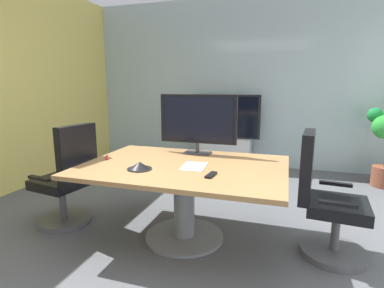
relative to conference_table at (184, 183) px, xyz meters
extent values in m
plane|color=#515459|center=(0.13, -0.29, -0.57)|extent=(7.57, 7.57, 0.00)
cube|color=#9EB2B7|center=(0.13, 2.99, 0.92)|extent=(5.77, 0.10, 2.98)
cube|color=olive|center=(0.00, 0.00, 0.16)|extent=(1.88, 1.32, 0.04)
cylinder|color=slate|center=(0.00, 0.00, -0.21)|extent=(0.20, 0.20, 0.70)
cylinder|color=slate|center=(0.00, 0.00, -0.55)|extent=(0.76, 0.76, 0.03)
cylinder|color=#4C4C51|center=(-1.36, -0.09, -0.54)|extent=(0.56, 0.56, 0.06)
cylinder|color=#4C4C51|center=(-1.36, -0.09, -0.33)|extent=(0.07, 0.07, 0.36)
cube|color=black|center=(-1.36, -0.09, -0.11)|extent=(0.55, 0.55, 0.10)
cube|color=black|center=(-1.09, -0.13, 0.22)|extent=(0.16, 0.46, 0.60)
cube|color=black|center=(-1.30, 0.17, 0.01)|extent=(0.28, 0.09, 0.03)
cube|color=black|center=(-1.38, -0.35, 0.01)|extent=(0.28, 0.09, 0.03)
cylinder|color=#4C4C51|center=(1.36, 0.09, -0.54)|extent=(0.56, 0.56, 0.06)
cylinder|color=#4C4C51|center=(1.36, 0.09, -0.33)|extent=(0.07, 0.07, 0.36)
cube|color=black|center=(1.36, 0.09, -0.11)|extent=(0.53, 0.53, 0.10)
cube|color=black|center=(1.09, 0.11, 0.22)|extent=(0.14, 0.46, 0.60)
cube|color=black|center=(1.31, -0.17, 0.01)|extent=(0.28, 0.08, 0.03)
cube|color=black|center=(1.36, 0.35, 0.01)|extent=(0.28, 0.08, 0.03)
cube|color=#333338|center=(-0.01, 0.48, 0.18)|extent=(0.28, 0.18, 0.02)
cylinder|color=#333338|center=(-0.01, 0.48, 0.24)|extent=(0.04, 0.04, 0.10)
cube|color=black|center=(-0.01, 0.49, 0.55)|extent=(0.84, 0.04, 0.52)
cube|color=black|center=(-0.01, 0.47, 0.55)|extent=(0.77, 0.01, 0.47)
cube|color=#B7BABC|center=(-0.13, 2.64, -0.29)|extent=(0.90, 0.36, 0.55)
cube|color=black|center=(-0.13, 2.62, 0.36)|extent=(1.20, 0.06, 0.76)
cube|color=black|center=(-0.13, 2.59, 0.36)|extent=(1.12, 0.01, 0.69)
cylinder|color=brown|center=(2.31, 2.32, -0.42)|extent=(0.34, 0.34, 0.30)
sphere|color=#2B7A32|center=(2.26, 2.44, 0.23)|extent=(0.21, 0.21, 0.21)
sphere|color=#187935|center=(2.11, 2.36, 0.48)|extent=(0.21, 0.21, 0.21)
cone|color=black|center=(-0.32, -0.27, 0.21)|extent=(0.19, 0.19, 0.07)
cylinder|color=black|center=(-0.32, -0.27, 0.18)|extent=(0.22, 0.22, 0.01)
cube|color=black|center=(0.33, -0.27, 0.19)|extent=(0.07, 0.17, 0.02)
cube|color=red|center=(-0.82, -0.02, 0.19)|extent=(0.08, 0.12, 0.02)
cube|color=white|center=(0.11, -0.05, 0.18)|extent=(0.24, 0.32, 0.01)
camera|label=1|loc=(0.90, -2.60, 0.92)|focal=28.35mm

